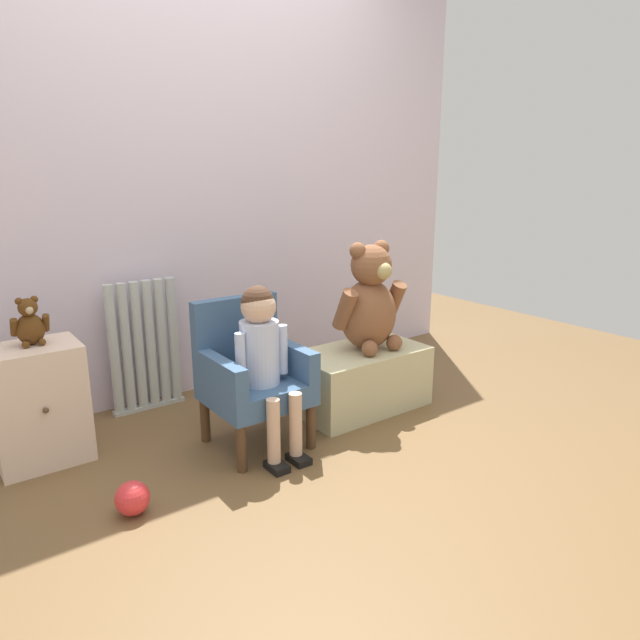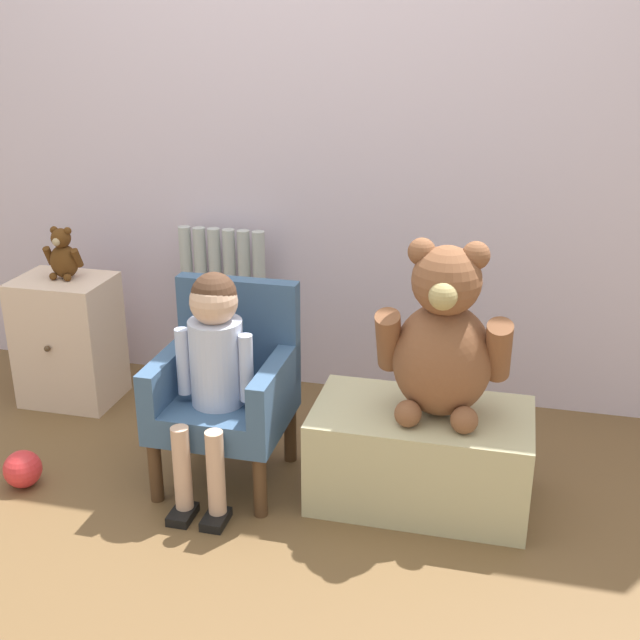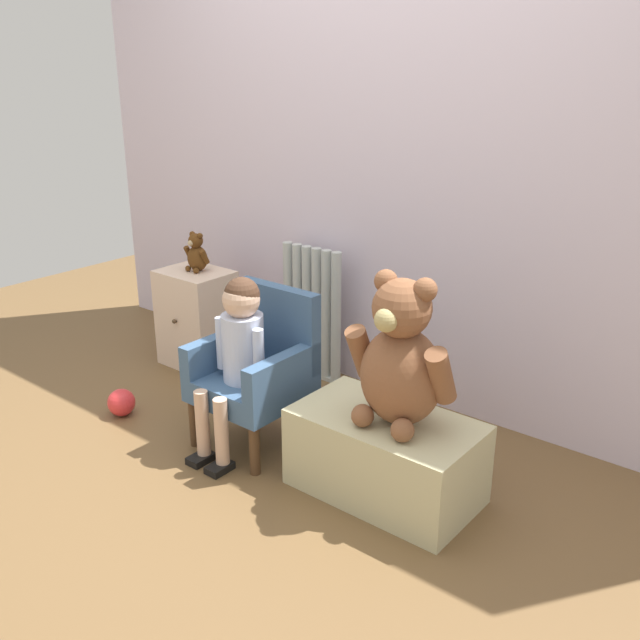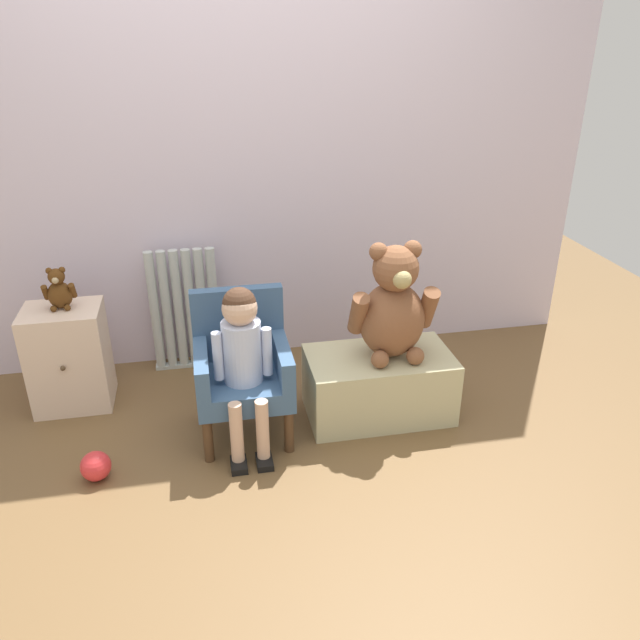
{
  "view_description": "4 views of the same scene",
  "coord_description": "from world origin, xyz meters",
  "px_view_note": "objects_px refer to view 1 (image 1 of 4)",
  "views": [
    {
      "loc": [
        -1.26,
        -1.71,
        1.22
      ],
      "look_at": [
        0.3,
        0.4,
        0.52
      ],
      "focal_mm": 32.0,
      "sensor_mm": 36.0,
      "label": 1
    },
    {
      "loc": [
        0.78,
        -1.83,
        1.48
      ],
      "look_at": [
        0.24,
        0.38,
        0.6
      ],
      "focal_mm": 45.0,
      "sensor_mm": 36.0,
      "label": 2
    },
    {
      "loc": [
        1.82,
        -1.54,
        1.55
      ],
      "look_at": [
        0.22,
        0.45,
        0.6
      ],
      "focal_mm": 40.0,
      "sensor_mm": 36.0,
      "label": 3
    },
    {
      "loc": [
        -0.22,
        -2.05,
        1.72
      ],
      "look_at": [
        0.27,
        0.37,
        0.55
      ],
      "focal_mm": 35.0,
      "sensor_mm": 36.0,
      "label": 4
    }
  ],
  "objects_px": {
    "child_armchair": "(251,372)",
    "toy_ball": "(132,498)",
    "radiator": "(145,347)",
    "large_teddy_bear": "(369,303)",
    "child_figure": "(262,346)",
    "low_bench": "(360,379)",
    "small_dresser": "(39,404)",
    "small_teddy_bear": "(30,324)"
  },
  "relations": [
    {
      "from": "child_armchair",
      "to": "large_teddy_bear",
      "type": "relative_size",
      "value": 1.18
    },
    {
      "from": "radiator",
      "to": "low_bench",
      "type": "height_order",
      "value": "radiator"
    },
    {
      "from": "small_teddy_bear",
      "to": "child_armchair",
      "type": "bearing_deg",
      "value": -26.27
    },
    {
      "from": "small_teddy_bear",
      "to": "toy_ball",
      "type": "distance_m",
      "value": 0.85
    },
    {
      "from": "small_dresser",
      "to": "child_armchair",
      "type": "height_order",
      "value": "child_armchair"
    },
    {
      "from": "child_figure",
      "to": "toy_ball",
      "type": "height_order",
      "value": "child_figure"
    },
    {
      "from": "radiator",
      "to": "child_figure",
      "type": "height_order",
      "value": "child_figure"
    },
    {
      "from": "radiator",
      "to": "small_dresser",
      "type": "bearing_deg",
      "value": -154.32
    },
    {
      "from": "radiator",
      "to": "large_teddy_bear",
      "type": "bearing_deg",
      "value": -34.68
    },
    {
      "from": "small_dresser",
      "to": "low_bench",
      "type": "distance_m",
      "value": 1.51
    },
    {
      "from": "small_dresser",
      "to": "low_bench",
      "type": "height_order",
      "value": "small_dresser"
    },
    {
      "from": "small_dresser",
      "to": "toy_ball",
      "type": "relative_size",
      "value": 4.08
    },
    {
      "from": "child_figure",
      "to": "child_armchair",
      "type": "bearing_deg",
      "value": 90.0
    },
    {
      "from": "small_teddy_bear",
      "to": "small_dresser",
      "type": "bearing_deg",
      "value": -124.03
    },
    {
      "from": "child_armchair",
      "to": "toy_ball",
      "type": "xyz_separation_m",
      "value": [
        -0.64,
        -0.25,
        -0.27
      ]
    },
    {
      "from": "child_armchair",
      "to": "child_figure",
      "type": "height_order",
      "value": "child_figure"
    },
    {
      "from": "child_figure",
      "to": "large_teddy_bear",
      "type": "relative_size",
      "value": 1.34
    },
    {
      "from": "low_bench",
      "to": "large_teddy_bear",
      "type": "relative_size",
      "value": 1.23
    },
    {
      "from": "radiator",
      "to": "large_teddy_bear",
      "type": "distance_m",
      "value": 1.17
    },
    {
      "from": "large_teddy_bear",
      "to": "low_bench",
      "type": "bearing_deg",
      "value": 177.49
    },
    {
      "from": "toy_ball",
      "to": "small_teddy_bear",
      "type": "bearing_deg",
      "value": 103.91
    },
    {
      "from": "large_teddy_bear",
      "to": "small_teddy_bear",
      "type": "xyz_separation_m",
      "value": [
        -1.5,
        0.4,
        0.04
      ]
    },
    {
      "from": "small_dresser",
      "to": "small_teddy_bear",
      "type": "bearing_deg",
      "value": 55.97
    },
    {
      "from": "radiator",
      "to": "small_dresser",
      "type": "xyz_separation_m",
      "value": [
        -0.56,
        -0.27,
        -0.08
      ]
    },
    {
      "from": "small_dresser",
      "to": "child_figure",
      "type": "relative_size",
      "value": 0.69
    },
    {
      "from": "small_dresser",
      "to": "large_teddy_bear",
      "type": "height_order",
      "value": "large_teddy_bear"
    },
    {
      "from": "child_figure",
      "to": "low_bench",
      "type": "xyz_separation_m",
      "value": [
        0.64,
        0.11,
        -0.33
      ]
    },
    {
      "from": "low_bench",
      "to": "toy_ball",
      "type": "relative_size",
      "value": 5.43
    },
    {
      "from": "child_armchair",
      "to": "low_bench",
      "type": "height_order",
      "value": "child_armchair"
    },
    {
      "from": "child_figure",
      "to": "small_teddy_bear",
      "type": "distance_m",
      "value": 0.95
    },
    {
      "from": "low_bench",
      "to": "small_teddy_bear",
      "type": "distance_m",
      "value": 1.56
    },
    {
      "from": "child_figure",
      "to": "low_bench",
      "type": "height_order",
      "value": "child_figure"
    },
    {
      "from": "small_dresser",
      "to": "large_teddy_bear",
      "type": "distance_m",
      "value": 1.58
    },
    {
      "from": "small_dresser",
      "to": "toy_ball",
      "type": "height_order",
      "value": "small_dresser"
    },
    {
      "from": "large_teddy_bear",
      "to": "small_teddy_bear",
      "type": "distance_m",
      "value": 1.55
    },
    {
      "from": "radiator",
      "to": "child_figure",
      "type": "relative_size",
      "value": 0.91
    },
    {
      "from": "large_teddy_bear",
      "to": "radiator",
      "type": "bearing_deg",
      "value": 145.32
    },
    {
      "from": "small_teddy_bear",
      "to": "toy_ball",
      "type": "relative_size",
      "value": 1.61
    },
    {
      "from": "large_teddy_bear",
      "to": "small_teddy_bear",
      "type": "bearing_deg",
      "value": 165.04
    },
    {
      "from": "low_bench",
      "to": "toy_ball",
      "type": "height_order",
      "value": "low_bench"
    },
    {
      "from": "large_teddy_bear",
      "to": "small_teddy_bear",
      "type": "relative_size",
      "value": 2.74
    },
    {
      "from": "small_dresser",
      "to": "low_bench",
      "type": "relative_size",
      "value": 0.75
    }
  ]
}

